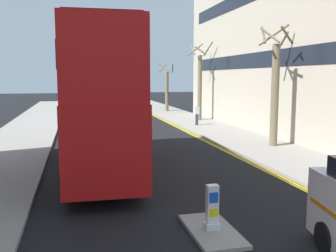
# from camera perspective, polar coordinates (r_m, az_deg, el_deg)

# --- Properties ---
(sidewalk_right) EXTENTS (4.00, 80.00, 0.14)m
(sidewalk_right) POSITION_cam_1_polar(r_m,az_deg,el_deg) (22.31, 12.00, -2.31)
(sidewalk_right) COLOR gray
(sidewalk_right) RESTS_ON ground
(sidewalk_left) EXTENTS (4.00, 80.00, 0.14)m
(sidewalk_left) POSITION_cam_1_polar(r_m,az_deg,el_deg) (20.41, -23.10, -3.66)
(sidewalk_left) COLOR gray
(sidewalk_left) RESTS_ON ground
(kerb_line_outer) EXTENTS (0.10, 56.00, 0.01)m
(kerb_line_outer) POSITION_cam_1_polar(r_m,az_deg,el_deg) (19.68, 9.00, -3.74)
(kerb_line_outer) COLOR yellow
(kerb_line_outer) RESTS_ON ground
(kerb_line_inner) EXTENTS (0.10, 56.00, 0.01)m
(kerb_line_inner) POSITION_cam_1_polar(r_m,az_deg,el_deg) (19.62, 8.57, -3.76)
(kerb_line_inner) COLOR yellow
(kerb_line_inner) RESTS_ON ground
(traffic_island) EXTENTS (1.10, 2.20, 0.10)m
(traffic_island) POSITION_cam_1_polar(r_m,az_deg,el_deg) (9.57, 6.69, -15.59)
(traffic_island) COLOR gray
(traffic_island) RESTS_ON ground
(keep_left_bollard) EXTENTS (0.36, 0.28, 1.11)m
(keep_left_bollard) POSITION_cam_1_polar(r_m,az_deg,el_deg) (9.37, 6.75, -12.45)
(keep_left_bollard) COLOR silver
(keep_left_bollard) RESTS_ON traffic_island
(double_decker_bus_away) EXTENTS (3.08, 10.89, 5.64)m
(double_decker_bus_away) POSITION_cam_1_polar(r_m,az_deg,el_deg) (15.47, -10.30, 4.51)
(double_decker_bus_away) COLOR red
(double_decker_bus_away) RESTS_ON ground
(pedestrian_far) EXTENTS (0.34, 0.22, 1.62)m
(pedestrian_far) POSITION_cam_1_polar(r_m,az_deg,el_deg) (28.68, 4.41, 1.81)
(pedestrian_far) COLOR #2D2D38
(pedestrian_far) RESTS_ON sidewalk_right
(street_tree_near) EXTENTS (1.98, 1.89, 6.50)m
(street_tree_near) POSITION_cam_1_polar(r_m,az_deg,el_deg) (20.62, 15.97, 5.38)
(street_tree_near) COLOR #6B6047
(street_tree_near) RESTS_ON sidewalk_right
(street_tree_mid) EXTENTS (1.84, 1.63, 6.62)m
(street_tree_mid) POSITION_cam_1_polar(r_m,az_deg,el_deg) (32.19, 4.85, 6.47)
(street_tree_mid) COLOR #6B6047
(street_tree_mid) RESTS_ON sidewalk_right
(street_tree_far) EXTENTS (1.85, 1.94, 5.21)m
(street_tree_far) POSITION_cam_1_polar(r_m,az_deg,el_deg) (40.80, -0.18, 5.64)
(street_tree_far) COLOR #6B6047
(street_tree_far) RESTS_ON sidewalk_right
(townhouse_terrace_right) EXTENTS (10.08, 28.00, 12.93)m
(townhouse_terrace_right) POSITION_cam_1_polar(r_m,az_deg,el_deg) (28.14, 23.07, 12.33)
(townhouse_terrace_right) COLOR #B2A893
(townhouse_terrace_right) RESTS_ON ground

